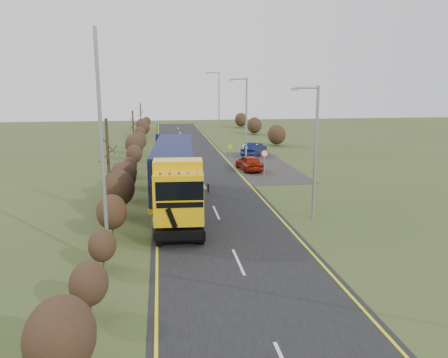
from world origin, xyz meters
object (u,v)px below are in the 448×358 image
car_blue_sedan (254,149)px  speed_sign (264,158)px  lorry (175,173)px  streetlight_near (314,148)px  car_red_hatchback (249,163)px

car_blue_sedan → speed_sign: speed_sign is taller
lorry → streetlight_near: streetlight_near is taller
car_red_hatchback → car_blue_sedan: size_ratio=0.93×
lorry → speed_sign: bearing=50.6°
car_blue_sedan → speed_sign: size_ratio=1.89×
car_red_hatchback → streetlight_near: bearing=85.6°
streetlight_near → speed_sign: bearing=90.0°
speed_sign → lorry: bearing=-132.7°
car_red_hatchback → speed_sign: speed_sign is taller
lorry → streetlight_near: bearing=-20.1°
lorry → car_red_hatchback: (7.44, 12.08, -1.65)m
car_red_hatchback → streetlight_near: streetlight_near is taller
car_blue_sedan → streetlight_near: size_ratio=0.59×
car_red_hatchback → car_blue_sedan: car_blue_sedan is taller
car_red_hatchback → streetlight_near: size_ratio=0.55×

